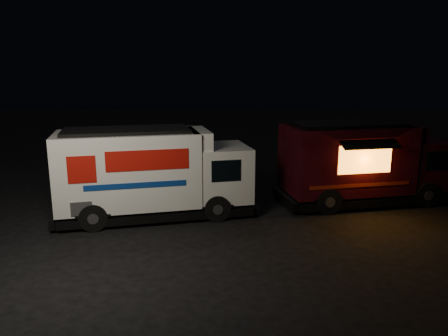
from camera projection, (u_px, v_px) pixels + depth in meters
ground at (178, 232)px, 13.51m from camera, size 80.00×80.00×0.00m
white_truck at (155, 173)px, 14.71m from camera, size 7.04×3.69×3.04m
red_truck at (366, 162)px, 16.29m from camera, size 6.89×3.64×3.05m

